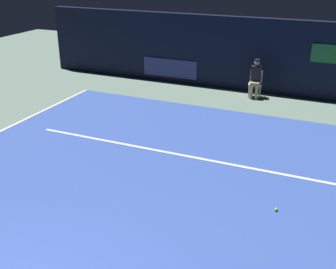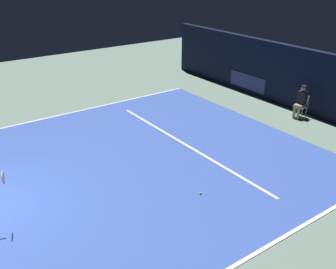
% 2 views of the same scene
% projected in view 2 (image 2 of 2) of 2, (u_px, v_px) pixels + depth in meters
% --- Properties ---
extents(ground_plane, '(31.70, 31.70, 0.00)m').
position_uv_depth(ground_plane, '(137.00, 161.00, 12.30)').
color(ground_plane, slate).
extents(court_surface, '(10.43, 11.20, 0.01)m').
position_uv_depth(court_surface, '(137.00, 160.00, 12.30)').
color(court_surface, '#3856B2').
rests_on(court_surface, ground).
extents(line_sideline_left, '(0.10, 11.20, 0.01)m').
position_uv_depth(line_sideline_left, '(259.00, 251.00, 8.48)').
color(line_sideline_left, white).
rests_on(line_sideline_left, court_surface).
extents(line_sideline_right, '(0.10, 11.20, 0.01)m').
position_uv_depth(line_sideline_right, '(73.00, 112.00, 16.11)').
color(line_sideline_right, white).
rests_on(line_sideline_right, court_surface).
extents(line_service, '(8.13, 0.10, 0.01)m').
position_uv_depth(line_service, '(186.00, 145.00, 13.33)').
color(line_service, white).
rests_on(line_service, court_surface).
extents(back_wall, '(15.99, 0.33, 2.60)m').
position_uv_depth(back_wall, '(301.00, 80.00, 15.99)').
color(back_wall, black).
rests_on(back_wall, ground).
extents(line_judge_on_chair, '(0.49, 0.56, 1.32)m').
position_uv_depth(line_judge_on_chair, '(301.00, 101.00, 15.38)').
color(line_judge_on_chair, white).
rests_on(line_judge_on_chair, ground).
extents(tennis_ball, '(0.07, 0.07, 0.07)m').
position_uv_depth(tennis_ball, '(201.00, 193.00, 10.52)').
color(tennis_ball, '#CCE033').
rests_on(tennis_ball, court_surface).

